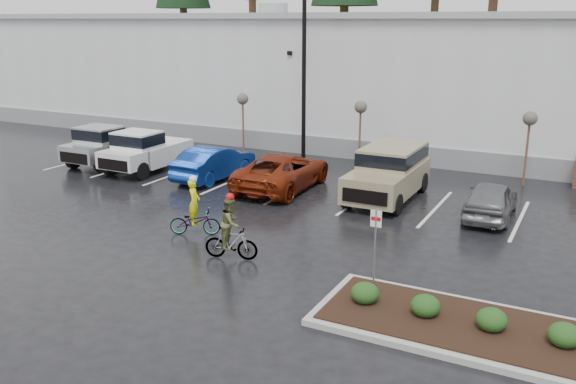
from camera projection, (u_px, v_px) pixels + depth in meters
The scene contains 22 objects.
ground at pixel (247, 265), 17.66m from camera, with size 120.00×120.00×0.00m, color black.
warehouse at pixel (440, 77), 35.46m from camera, with size 60.50×15.50×7.20m.
wooded_ridge at pixel (502, 63), 55.30m from camera, with size 80.00×25.00×6.00m, color #223B18.
lamppost at pixel (304, 46), 28.13m from camera, with size 0.50×1.00×9.22m.
sapling_west at pixel (243, 102), 31.56m from camera, with size 0.60×0.60×3.20m.
sapling_mid at pixel (361, 111), 28.69m from camera, with size 0.60×0.60×3.20m.
sapling_east at pixel (530, 122), 25.38m from camera, with size 0.60×0.60×3.20m.
curb_island at pixel (490, 333), 13.70m from camera, with size 8.00×3.00×0.15m, color gray.
mulch_bed at pixel (491, 329), 13.67m from camera, with size 7.60×2.60×0.04m, color black.
shrub_a at pixel (365, 293), 14.93m from camera, with size 0.70×0.70×0.52m, color #133412.
shrub_b at pixel (425, 306), 14.27m from camera, with size 0.70×0.70×0.52m, color #133412.
shrub_c at pixel (492, 320), 13.61m from camera, with size 0.70×0.70×0.52m, color #133412.
shrub_d at pixel (565, 335), 12.95m from camera, with size 0.70×0.70×0.52m, color #133412.
fire_lane_sign at pixel (375, 239), 15.77m from camera, with size 0.30×0.05×2.20m.
pickup_silver at pixel (113, 143), 30.02m from camera, with size 2.10×5.20×1.96m, color #B7BBBF, non-canonical shape.
pickup_white at pixel (151, 149), 28.71m from camera, with size 2.10×5.20×1.96m, color silver, non-canonical shape.
car_blue at pixel (214, 162), 27.06m from camera, with size 1.58×4.53×1.49m, color navy.
car_red at pixel (283, 171), 25.48m from camera, with size 2.52×5.46×1.52m, color maroon.
suv_tan at pixel (387, 174), 23.88m from camera, with size 2.20×5.10×2.06m, color gray, non-canonical shape.
car_grey at pixel (491, 199), 21.76m from camera, with size 1.59×3.94×1.34m, color slate.
cyclist_hivis at pixel (195, 216), 20.04m from camera, with size 1.76×1.22×2.02m.
cyclist_olive at pixel (231, 235), 17.96m from camera, with size 1.63×0.83×2.04m.
Camera 1 is at (8.59, -14.02, 6.89)m, focal length 38.00 mm.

